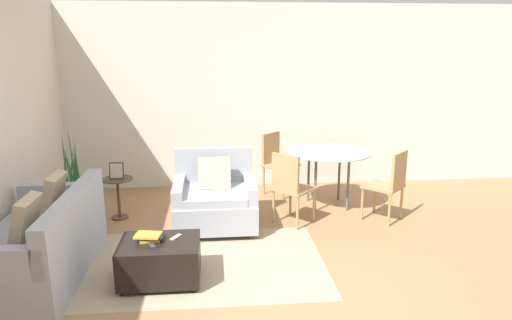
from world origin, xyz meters
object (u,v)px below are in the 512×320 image
at_px(couch, 39,247).
at_px(ottoman, 160,260).
at_px(armchair, 215,199).
at_px(tv_remote_secondary, 151,244).
at_px(picture_frame, 116,171).
at_px(side_table, 118,191).
at_px(dining_chair_far_left, 276,159).
at_px(dining_table, 329,157).
at_px(potted_plant, 75,200).
at_px(tv_remote_primary, 176,237).
at_px(dining_chair_near_left, 290,184).
at_px(dining_chair_near_right, 390,181).
at_px(book_stack, 150,237).

xyz_separation_m(couch, ottoman, (1.15, -0.21, -0.07)).
relative_size(armchair, tv_remote_secondary, 5.95).
bearing_deg(picture_frame, couch, -106.99).
xyz_separation_m(side_table, dining_chair_far_left, (2.12, 0.85, 0.15)).
height_order(armchair, dining_table, armchair).
height_order(potted_plant, dining_chair_far_left, potted_plant).
height_order(tv_remote_secondary, potted_plant, potted_plant).
height_order(couch, tv_remote_primary, couch).
bearing_deg(potted_plant, armchair, -12.40).
bearing_deg(ottoman, picture_frame, 112.75).
distance_m(dining_chair_near_left, dining_chair_far_left, 1.25).
relative_size(picture_frame, dining_chair_far_left, 0.23).
relative_size(dining_chair_near_left, dining_chair_near_right, 1.00).
distance_m(ottoman, picture_frame, 1.86).
distance_m(dining_table, dining_chair_far_left, 0.90).
relative_size(dining_chair_near_left, dining_chair_far_left, 1.00).
bearing_deg(ottoman, potted_plant, 126.52).
bearing_deg(dining_chair_far_left, dining_chair_near_right, -45.00).
relative_size(side_table, dining_chair_near_left, 0.58).
xyz_separation_m(potted_plant, picture_frame, (0.55, -0.01, 0.38)).
relative_size(book_stack, side_table, 0.52).
distance_m(potted_plant, side_table, 0.56).
height_order(ottoman, dining_chair_far_left, dining_chair_far_left).
distance_m(armchair, dining_chair_near_right, 2.16).
bearing_deg(dining_chair_near_left, picture_frame, 169.33).
height_order(potted_plant, dining_table, potted_plant).
xyz_separation_m(dining_table, dining_chair_far_left, (-0.62, 0.62, -0.16)).
bearing_deg(dining_chair_near_right, ottoman, -154.51).
xyz_separation_m(armchair, potted_plant, (-1.76, 0.39, -0.09)).
xyz_separation_m(potted_plant, dining_chair_far_left, (2.67, 0.84, 0.27)).
relative_size(potted_plant, side_table, 2.30).
xyz_separation_m(picture_frame, dining_chair_near_left, (2.12, -0.40, -0.11)).
relative_size(armchair, dining_table, 0.86).
bearing_deg(side_table, picture_frame, -90.00).
distance_m(book_stack, side_table, 1.74).
bearing_deg(couch, armchair, 33.14).
height_order(ottoman, potted_plant, potted_plant).
distance_m(ottoman, side_table, 1.82).
bearing_deg(ottoman, dining_chair_far_left, 60.59).
relative_size(couch, side_table, 3.38).
bearing_deg(tv_remote_secondary, ottoman, 37.39).
height_order(tv_remote_secondary, dining_chair_far_left, dining_chair_far_left).
bearing_deg(dining_chair_near_right, tv_remote_secondary, -154.17).
xyz_separation_m(couch, side_table, (0.45, 1.46, 0.08)).
bearing_deg(armchair, tv_remote_primary, -106.87).
bearing_deg(picture_frame, side_table, 90.00).
xyz_separation_m(tv_remote_secondary, side_table, (-0.63, 1.73, -0.03)).
bearing_deg(dining_chair_far_left, picture_frame, -158.22).
bearing_deg(tv_remote_primary, dining_table, 43.63).
xyz_separation_m(tv_remote_primary, side_table, (-0.85, 1.59, -0.03)).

